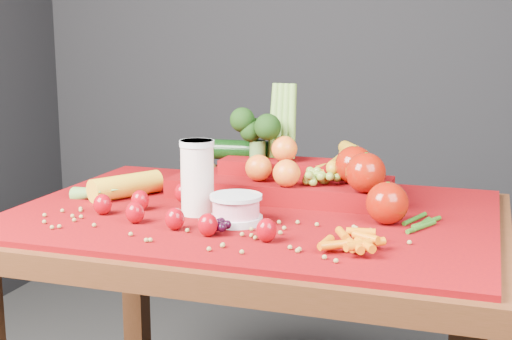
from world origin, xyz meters
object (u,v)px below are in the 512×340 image
(produce_mound, at_px, (295,173))
(yogurt_bowl, at_px, (236,208))
(milk_glass, at_px, (197,175))
(table, at_px, (253,256))

(produce_mound, bearing_deg, yogurt_bowl, -102.07)
(yogurt_bowl, xyz_separation_m, produce_mound, (0.06, 0.26, 0.03))
(milk_glass, xyz_separation_m, yogurt_bowl, (0.11, -0.04, -0.06))
(milk_glass, height_order, produce_mound, produce_mound)
(yogurt_bowl, bearing_deg, produce_mound, 77.93)
(milk_glass, bearing_deg, produce_mound, 53.62)
(milk_glass, bearing_deg, table, 33.26)
(yogurt_bowl, bearing_deg, milk_glass, 157.34)
(table, relative_size, yogurt_bowl, 9.84)
(milk_glass, bearing_deg, yogurt_bowl, -22.66)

